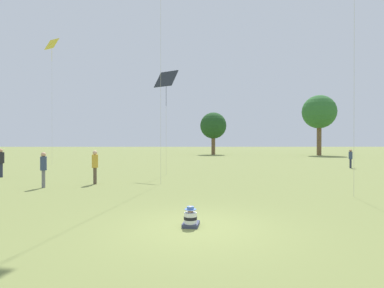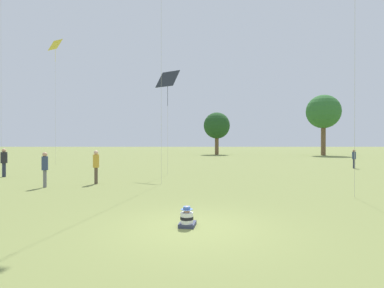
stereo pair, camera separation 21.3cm
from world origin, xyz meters
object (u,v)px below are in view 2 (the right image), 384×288
(person_standing_2, at_px, (4,160))
(kite_0, at_px, (168,80))
(person_standing_0, at_px, (45,166))
(person_standing_1, at_px, (354,157))
(distant_tree_1, at_px, (217,126))
(kite_4, at_px, (55,47))
(person_standing_3, at_px, (96,164))
(distant_tree_0, at_px, (323,112))
(seated_toddler, at_px, (187,219))

(person_standing_2, relative_size, kite_0, 0.25)
(person_standing_0, distance_m, person_standing_1, 23.67)
(kite_0, bearing_deg, person_standing_1, 94.27)
(person_standing_2, xyz_separation_m, distant_tree_1, (16.60, 36.01, 4.21))
(person_standing_0, relative_size, person_standing_1, 1.07)
(person_standing_0, distance_m, kite_4, 19.94)
(person_standing_0, height_order, person_standing_1, person_standing_0)
(person_standing_3, xyz_separation_m, kite_4, (-8.66, 14.23, 10.74))
(person_standing_1, bearing_deg, person_standing_3, 44.27)
(kite_0, bearing_deg, person_standing_0, -58.42)
(person_standing_3, relative_size, kite_4, 0.14)
(kite_0, height_order, distant_tree_0, distant_tree_0)
(seated_toddler, bearing_deg, distant_tree_0, 71.56)
(person_standing_3, height_order, kite_0, kite_0)
(person_standing_1, relative_size, kite_4, 0.13)
(seated_toddler, height_order, person_standing_1, person_standing_1)
(person_standing_2, distance_m, kite_4, 15.50)
(person_standing_1, relative_size, kite_0, 0.23)
(kite_0, distance_m, distant_tree_0, 39.50)
(person_standing_0, xyz_separation_m, person_standing_3, (2.12, 1.23, 0.02))
(person_standing_0, xyz_separation_m, distant_tree_0, (29.87, 36.82, 6.40))
(distant_tree_0, height_order, distant_tree_1, distant_tree_0)
(seated_toddler, bearing_deg, person_standing_0, 145.00)
(person_standing_1, relative_size, person_standing_3, 0.91)
(person_standing_3, xyz_separation_m, distant_tree_1, (9.68, 39.21, 4.21))
(person_standing_0, bearing_deg, kite_4, 174.46)
(person_standing_2, distance_m, kite_0, 11.75)
(seated_toddler, xyz_separation_m, person_standing_1, (13.95, 17.69, 0.76))
(person_standing_0, bearing_deg, distant_tree_0, 112.49)
(person_standing_3, height_order, distant_tree_0, distant_tree_0)
(person_standing_0, relative_size, person_standing_3, 0.97)
(person_standing_1, height_order, person_standing_3, person_standing_3)
(distant_tree_1, bearing_deg, person_standing_2, -114.74)
(person_standing_1, xyz_separation_m, person_standing_2, (-25.85, -6.39, 0.10))
(seated_toddler, bearing_deg, distant_tree_1, 93.40)
(person_standing_3, bearing_deg, distant_tree_0, 10.96)
(person_standing_3, relative_size, kite_0, 0.25)
(person_standing_1, distance_m, person_standing_3, 21.22)
(person_standing_3, distance_m, kite_4, 19.82)
(seated_toddler, height_order, distant_tree_0, distant_tree_0)
(seated_toddler, xyz_separation_m, distant_tree_1, (4.70, 47.31, 5.08))
(seated_toddler, bearing_deg, person_standing_2, 145.54)
(distant_tree_0, bearing_deg, person_standing_2, -136.93)
(person_standing_2, bearing_deg, distant_tree_0, 24.43)
(person_standing_2, xyz_separation_m, person_standing_3, (6.91, -3.19, 0.00))
(person_standing_2, bearing_deg, distant_tree_1, 46.63)
(kite_4, distance_m, distant_tree_1, 31.67)
(person_standing_2, height_order, kite_0, kite_0)
(distant_tree_0, bearing_deg, person_standing_0, -129.04)
(person_standing_3, distance_m, kite_0, 7.79)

